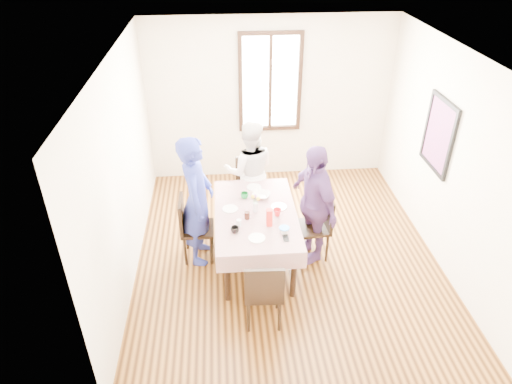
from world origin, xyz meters
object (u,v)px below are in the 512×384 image
(chair_left, at_px, (198,228))
(person_far, at_px, (250,172))
(chair_right, at_px, (312,227))
(person_left, at_px, (197,201))
(person_right, at_px, (313,204))
(chair_far, at_px, (250,190))
(chair_near, at_px, (264,290))
(dining_table, at_px, (256,237))

(chair_left, bearing_deg, person_far, 140.36)
(chair_left, relative_size, chair_right, 1.00)
(chair_right, bearing_deg, person_left, 81.73)
(chair_right, relative_size, person_right, 0.55)
(chair_far, height_order, person_left, person_left)
(chair_near, bearing_deg, chair_right, 58.66)
(chair_near, bearing_deg, chair_left, 124.95)
(person_left, bearing_deg, person_far, -34.26)
(chair_far, distance_m, person_left, 1.25)
(chair_near, xyz_separation_m, person_left, (-0.73, 1.20, 0.43))
(chair_far, height_order, chair_near, same)
(chair_left, bearing_deg, person_right, 86.74)
(dining_table, bearing_deg, chair_near, -90.00)
(chair_near, height_order, person_left, person_left)
(dining_table, xyz_separation_m, chair_far, (0.00, 1.06, 0.08))
(chair_right, distance_m, person_right, 0.37)
(person_left, bearing_deg, chair_right, -88.64)
(dining_table, distance_m, person_far, 1.12)
(person_left, distance_m, person_far, 1.16)
(person_left, xyz_separation_m, person_right, (1.47, -0.10, -0.06))
(person_far, bearing_deg, dining_table, 92.16)
(person_far, bearing_deg, person_right, 128.64)
(person_left, xyz_separation_m, person_far, (0.73, 0.90, -0.11))
(chair_right, bearing_deg, chair_left, 81.78)
(person_left, bearing_deg, chair_left, 95.06)
(dining_table, relative_size, person_right, 0.94)
(chair_right, xyz_separation_m, chair_far, (-0.75, 1.01, 0.00))
(person_left, height_order, person_far, person_left)
(chair_left, height_order, chair_far, same)
(chair_far, bearing_deg, person_left, 54.18)
(dining_table, xyz_separation_m, person_right, (0.73, 0.05, 0.45))
(chair_far, bearing_deg, chair_near, 92.90)
(person_far, bearing_deg, person_left, 52.84)
(chair_right, relative_size, chair_near, 1.00)
(chair_left, height_order, chair_right, same)
(chair_left, xyz_separation_m, person_far, (0.75, 0.90, 0.32))
(chair_far, xyz_separation_m, person_right, (0.73, -1.01, 0.37))
(chair_left, bearing_deg, dining_table, 79.59)
(chair_right, xyz_separation_m, person_right, (-0.02, -0.00, 0.37))
(chair_left, distance_m, person_right, 1.53)
(chair_right, xyz_separation_m, person_far, (-0.75, 0.99, 0.32))
(person_left, bearing_deg, dining_table, -96.08)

